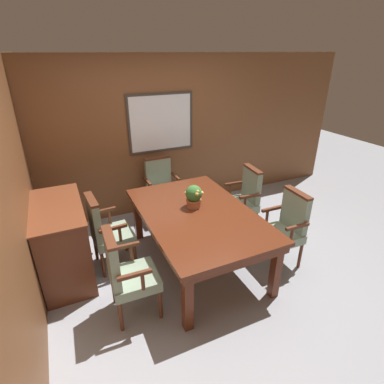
# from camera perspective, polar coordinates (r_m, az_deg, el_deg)

# --- Properties ---
(ground_plane) EXTENTS (14.00, 14.00, 0.00)m
(ground_plane) POSITION_cam_1_polar(r_m,az_deg,el_deg) (3.84, 2.41, -14.76)
(ground_plane) COLOR #93969E
(wall_back) EXTENTS (7.20, 0.08, 2.45)m
(wall_back) POSITION_cam_1_polar(r_m,az_deg,el_deg) (4.83, -7.55, 10.22)
(wall_back) COLOR brown
(wall_back) RESTS_ON ground_plane
(wall_left) EXTENTS (0.06, 7.20, 2.45)m
(wall_left) POSITION_cam_1_polar(r_m,az_deg,el_deg) (2.91, -30.92, -3.86)
(wall_left) COLOR brown
(wall_left) RESTS_ON ground_plane
(dining_table) EXTENTS (1.24, 1.94, 0.74)m
(dining_table) POSITION_cam_1_polar(r_m,az_deg,el_deg) (3.60, 1.01, -5.08)
(dining_table) COLOR #562614
(dining_table) RESTS_ON ground_plane
(chair_left_far) EXTENTS (0.49, 0.52, 0.97)m
(chair_left_far) POSITION_cam_1_polar(r_m,az_deg,el_deg) (3.77, -16.08, -6.87)
(chair_left_far) COLOR #562B19
(chair_left_far) RESTS_ON ground_plane
(chair_right_near) EXTENTS (0.47, 0.51, 0.97)m
(chair_right_near) POSITION_cam_1_polar(r_m,az_deg,el_deg) (3.87, 17.38, -6.16)
(chair_right_near) COLOR #562B19
(chair_right_near) RESTS_ON ground_plane
(chair_head_far) EXTENTS (0.51, 0.47, 0.97)m
(chair_head_far) POSITION_cam_1_polar(r_m,az_deg,el_deg) (4.78, -5.89, 1.21)
(chair_head_far) COLOR #562B19
(chair_head_far) RESTS_ON ground_plane
(chair_left_near) EXTENTS (0.47, 0.51, 0.97)m
(chair_left_near) POSITION_cam_1_polar(r_m,az_deg,el_deg) (3.08, -12.44, -14.60)
(chair_left_near) COLOR #562B19
(chair_left_near) RESTS_ON ground_plane
(chair_right_far) EXTENTS (0.50, 0.53, 0.97)m
(chair_right_far) POSITION_cam_1_polar(r_m,az_deg,el_deg) (4.45, 9.82, -1.00)
(chair_right_far) COLOR #562B19
(chair_right_far) RESTS_ON ground_plane
(potted_plant) EXTENTS (0.22, 0.23, 0.28)m
(potted_plant) POSITION_cam_1_polar(r_m,az_deg,el_deg) (3.62, 0.35, -0.74)
(potted_plant) COLOR #B2603D
(potted_plant) RESTS_ON dining_table
(sideboard_cabinet) EXTENTS (0.55, 1.15, 0.92)m
(sideboard_cabinet) POSITION_cam_1_polar(r_m,az_deg,el_deg) (3.84, -23.33, -8.52)
(sideboard_cabinet) COLOR brown
(sideboard_cabinet) RESTS_ON ground_plane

